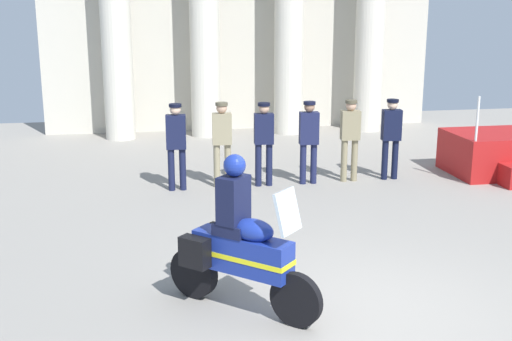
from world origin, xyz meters
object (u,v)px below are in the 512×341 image
at_px(officer_in_row_1, 222,138).
at_px(officer_in_row_2, 264,137).
at_px(officer_in_row_3, 309,136).
at_px(reviewing_stand, 510,154).
at_px(officer_in_row_0, 176,140).
at_px(officer_in_row_4, 350,134).
at_px(officer_in_row_5, 391,133).
at_px(motorcycle_with_rider, 237,247).

height_order(officer_in_row_1, officer_in_row_2, officer_in_row_1).
bearing_deg(officer_in_row_1, officer_in_row_3, -177.32).
height_order(reviewing_stand, officer_in_row_0, reviewing_stand).
height_order(officer_in_row_3, officer_in_row_4, officer_in_row_3).
bearing_deg(officer_in_row_2, officer_in_row_3, -174.87).
bearing_deg(officer_in_row_3, officer_in_row_2, 5.13).
distance_m(officer_in_row_4, officer_in_row_5, 0.88).
bearing_deg(motorcycle_with_rider, officer_in_row_1, 127.32).
xyz_separation_m(reviewing_stand, officer_in_row_0, (-7.09, -0.03, 0.58)).
xyz_separation_m(officer_in_row_0, officer_in_row_4, (3.52, 0.06, -0.01)).
bearing_deg(motorcycle_with_rider, officer_in_row_4, 102.79).
height_order(reviewing_stand, officer_in_row_4, reviewing_stand).
relative_size(officer_in_row_2, officer_in_row_3, 1.00).
distance_m(officer_in_row_1, officer_in_row_3, 1.74).
bearing_deg(officer_in_row_4, officer_in_row_3, 7.68).
distance_m(reviewing_stand, officer_in_row_3, 4.48).
distance_m(officer_in_row_0, officer_in_row_2, 1.72).
xyz_separation_m(officer_in_row_1, officer_in_row_2, (0.82, -0.07, -0.01)).
bearing_deg(officer_in_row_5, officer_in_row_4, 5.21).
relative_size(officer_in_row_1, officer_in_row_2, 1.01).
bearing_deg(officer_in_row_3, reviewing_stand, -174.87).
bearing_deg(officer_in_row_1, officer_in_row_2, 179.96).
height_order(officer_in_row_1, officer_in_row_3, officer_in_row_1).
height_order(reviewing_stand, officer_in_row_1, reviewing_stand).
bearing_deg(officer_in_row_5, officer_in_row_0, 5.78).
distance_m(officer_in_row_1, officer_in_row_2, 0.83).
relative_size(reviewing_stand, officer_in_row_3, 1.50).
xyz_separation_m(officer_in_row_1, officer_in_row_5, (3.49, -0.02, -0.02)).
height_order(officer_in_row_2, motorcycle_with_rider, motorcycle_with_rider).
height_order(officer_in_row_3, motorcycle_with_rider, motorcycle_with_rider).
xyz_separation_m(officer_in_row_0, officer_in_row_1, (0.90, 0.09, -0.00)).
distance_m(officer_in_row_1, officer_in_row_5, 3.49).
bearing_deg(officer_in_row_4, officer_in_row_5, -174.79).
bearing_deg(reviewing_stand, officer_in_row_2, -179.82).
xyz_separation_m(officer_in_row_2, officer_in_row_5, (2.67, 0.05, -0.01)).
bearing_deg(motorcycle_with_rider, officer_in_row_0, 136.83).
distance_m(officer_in_row_5, motorcycle_with_rider, 6.76).
xyz_separation_m(officer_in_row_1, motorcycle_with_rider, (-0.53, -5.46, -0.20)).
xyz_separation_m(reviewing_stand, motorcycle_with_rider, (-6.71, -5.40, 0.37)).
relative_size(reviewing_stand, officer_in_row_1, 1.48).
xyz_separation_m(officer_in_row_3, officer_in_row_5, (1.75, 0.05, -0.00)).
bearing_deg(officer_in_row_5, officer_in_row_2, 5.99).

